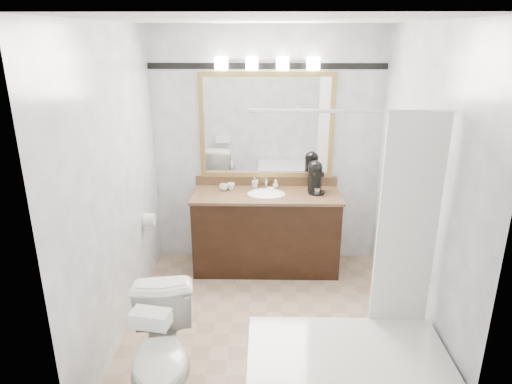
# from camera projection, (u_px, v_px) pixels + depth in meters

# --- Properties ---
(room) EXTENTS (2.42, 2.62, 2.52)m
(room) POSITION_uv_depth(u_px,v_px,m) (267.00, 189.00, 3.60)
(room) COLOR tan
(room) RESTS_ON ground
(vanity) EXTENTS (1.53, 0.58, 0.97)m
(vanity) POSITION_uv_depth(u_px,v_px,m) (266.00, 230.00, 4.83)
(vanity) COLOR black
(vanity) RESTS_ON ground
(mirror) EXTENTS (1.40, 0.04, 1.10)m
(mirror) POSITION_uv_depth(u_px,v_px,m) (267.00, 126.00, 4.73)
(mirror) COLOR #AB8F4D
(mirror) RESTS_ON room
(vanity_light_bar) EXTENTS (1.02, 0.14, 0.12)m
(vanity_light_bar) POSITION_uv_depth(u_px,v_px,m) (267.00, 63.00, 4.47)
(vanity_light_bar) COLOR silver
(vanity_light_bar) RESTS_ON room
(accent_stripe) EXTENTS (2.40, 0.01, 0.06)m
(accent_stripe) POSITION_uv_depth(u_px,v_px,m) (267.00, 66.00, 4.54)
(accent_stripe) COLOR black
(accent_stripe) RESTS_ON room
(bathtub) EXTENTS (1.30, 0.75, 1.96)m
(bathtub) POSITION_uv_depth(u_px,v_px,m) (348.00, 369.00, 3.06)
(bathtub) COLOR white
(bathtub) RESTS_ON ground
(tp_roll) EXTENTS (0.11, 0.12, 0.12)m
(tp_roll) POSITION_uv_depth(u_px,v_px,m) (149.00, 219.00, 4.43)
(tp_roll) COLOR white
(tp_roll) RESTS_ON room
(toilet) EXTENTS (0.54, 0.81, 0.77)m
(toilet) POSITION_uv_depth(u_px,v_px,m) (163.00, 356.00, 3.03)
(toilet) COLOR white
(toilet) RESTS_ON ground
(tissue_box) EXTENTS (0.25, 0.17, 0.09)m
(tissue_box) POSITION_uv_depth(u_px,v_px,m) (151.00, 318.00, 2.70)
(tissue_box) COLOR white
(tissue_box) RESTS_ON toilet
(coffee_maker) EXTENTS (0.18, 0.22, 0.33)m
(coffee_maker) POSITION_uv_depth(u_px,v_px,m) (315.00, 176.00, 4.68)
(coffee_maker) COLOR black
(coffee_maker) RESTS_ON vanity
(cup_left) EXTENTS (0.09, 0.09, 0.07)m
(cup_left) POSITION_uv_depth(u_px,v_px,m) (224.00, 187.00, 4.78)
(cup_left) COLOR white
(cup_left) RESTS_ON vanity
(cup_right) EXTENTS (0.08, 0.08, 0.07)m
(cup_right) POSITION_uv_depth(u_px,v_px,m) (231.00, 186.00, 4.79)
(cup_right) COLOR white
(cup_right) RESTS_ON vanity
(soap_bottle_a) EXTENTS (0.06, 0.06, 0.11)m
(soap_bottle_a) POSITION_uv_depth(u_px,v_px,m) (255.00, 183.00, 4.86)
(soap_bottle_a) COLOR white
(soap_bottle_a) RESTS_ON vanity
(soap_bottle_b) EXTENTS (0.08, 0.08, 0.08)m
(soap_bottle_b) POSITION_uv_depth(u_px,v_px,m) (276.00, 185.00, 4.84)
(soap_bottle_b) COLOR white
(soap_bottle_b) RESTS_ON vanity
(soap_bar) EXTENTS (0.07, 0.05, 0.02)m
(soap_bar) POSITION_uv_depth(u_px,v_px,m) (270.00, 189.00, 4.80)
(soap_bar) COLOR #E9EBC1
(soap_bar) RESTS_ON vanity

